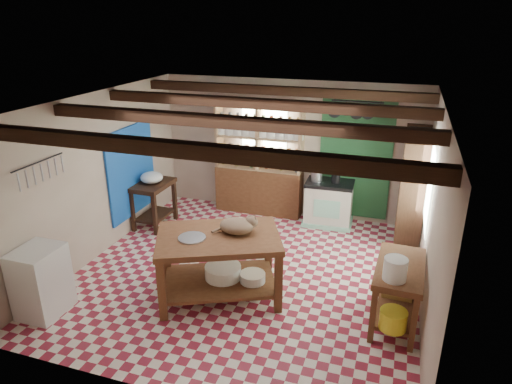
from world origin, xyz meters
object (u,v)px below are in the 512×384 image
(prep_table, at_px, (154,204))
(cat, at_px, (237,226))
(right_counter, at_px, (397,294))
(work_table, at_px, (219,266))
(white_cabinet, at_px, (41,281))
(stove, at_px, (329,203))

(prep_table, distance_m, cat, 2.81)
(right_counter, bearing_deg, prep_table, 162.42)
(work_table, height_order, white_cabinet, same)
(stove, relative_size, white_cabinet, 0.93)
(right_counter, bearing_deg, stove, 118.90)
(work_table, distance_m, prep_table, 2.67)
(stove, distance_m, white_cabinet, 4.96)
(work_table, bearing_deg, right_counter, -21.13)
(stove, relative_size, prep_table, 1.02)
(white_cabinet, xyz_separation_m, cat, (2.25, 1.24, 0.57))
(stove, height_order, prep_table, same)
(right_counter, height_order, cat, cat)
(prep_table, xyz_separation_m, cat, (2.23, -1.59, 0.61))
(white_cabinet, xyz_separation_m, right_counter, (4.40, 1.23, -0.06))
(prep_table, distance_m, white_cabinet, 2.83)
(right_counter, xyz_separation_m, cat, (-2.15, 0.01, 0.62))
(cat, bearing_deg, work_table, -178.69)
(work_table, distance_m, right_counter, 2.36)
(work_table, relative_size, prep_table, 1.94)
(prep_table, xyz_separation_m, white_cabinet, (-0.02, -2.83, 0.04))
(white_cabinet, bearing_deg, right_counter, 15.06)
(work_table, distance_m, cat, 0.62)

